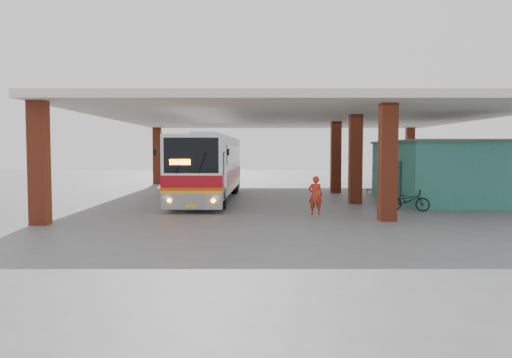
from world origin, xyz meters
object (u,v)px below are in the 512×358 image
object	(u,v)px
motorcycle	(409,200)
red_chair	(372,187)
pedestrian	(315,195)
coach_bus	(209,167)

from	to	relation	value
motorcycle	red_chair	world-z (taller)	motorcycle
motorcycle	pedestrian	distance (m)	4.36
motorcycle	pedestrian	world-z (taller)	pedestrian
motorcycle	pedestrian	bearing A→B (deg)	130.71
coach_bus	pedestrian	bearing A→B (deg)	-49.05
pedestrian	motorcycle	bearing A→B (deg)	-159.45
coach_bus	motorcycle	size ratio (longest dim) A/B	6.85
pedestrian	red_chair	xyz separation A→B (m)	(4.57, 9.63, -0.38)
coach_bus	pedestrian	world-z (taller)	coach_bus
coach_bus	red_chair	world-z (taller)	coach_bus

